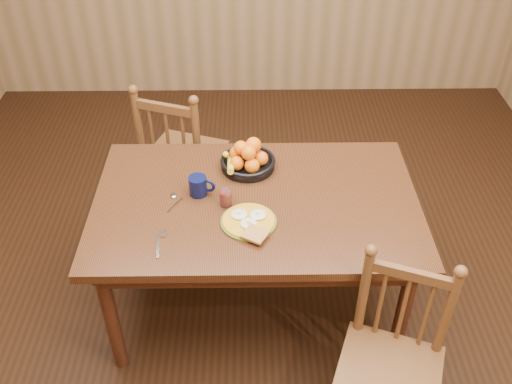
{
  "coord_description": "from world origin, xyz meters",
  "views": [
    {
      "loc": [
        -0.03,
        -2.16,
        2.53
      ],
      "look_at": [
        0.0,
        0.0,
        0.8
      ],
      "focal_mm": 40.0,
      "sensor_mm": 36.0,
      "label": 1
    }
  ],
  "objects_px": {
    "coffee_mug": "(199,186)",
    "chair_near": "(391,363)",
    "fruit_bowl": "(247,159)",
    "breakfast_plate": "(249,222)",
    "dining_table": "(256,213)",
    "chair_far": "(182,156)"
  },
  "relations": [
    {
      "from": "chair_far",
      "to": "coffee_mug",
      "type": "height_order",
      "value": "chair_far"
    },
    {
      "from": "breakfast_plate",
      "to": "chair_near",
      "type": "bearing_deg",
      "value": -43.23
    },
    {
      "from": "chair_near",
      "to": "breakfast_plate",
      "type": "xyz_separation_m",
      "value": [
        -0.6,
        0.56,
        0.31
      ]
    },
    {
      "from": "fruit_bowl",
      "to": "coffee_mug",
      "type": "bearing_deg",
      "value": -137.69
    },
    {
      "from": "chair_far",
      "to": "chair_near",
      "type": "height_order",
      "value": "chair_far"
    },
    {
      "from": "chair_near",
      "to": "fruit_bowl",
      "type": "height_order",
      "value": "chair_near"
    },
    {
      "from": "chair_far",
      "to": "dining_table",
      "type": "bearing_deg",
      "value": 140.07
    },
    {
      "from": "coffee_mug",
      "to": "chair_far",
      "type": "bearing_deg",
      "value": 103.64
    },
    {
      "from": "dining_table",
      "to": "fruit_bowl",
      "type": "relative_size",
      "value": 5.52
    },
    {
      "from": "breakfast_plate",
      "to": "chair_far",
      "type": "bearing_deg",
      "value": 114.06
    },
    {
      "from": "fruit_bowl",
      "to": "dining_table",
      "type": "bearing_deg",
      "value": -81.27
    },
    {
      "from": "dining_table",
      "to": "chair_near",
      "type": "relative_size",
      "value": 1.72
    },
    {
      "from": "coffee_mug",
      "to": "fruit_bowl",
      "type": "bearing_deg",
      "value": 42.31
    },
    {
      "from": "chair_far",
      "to": "coffee_mug",
      "type": "bearing_deg",
      "value": 123.03
    },
    {
      "from": "chair_far",
      "to": "breakfast_plate",
      "type": "relative_size",
      "value": 3.23
    },
    {
      "from": "dining_table",
      "to": "chair_far",
      "type": "xyz_separation_m",
      "value": [
        -0.45,
        0.77,
        -0.18
      ]
    },
    {
      "from": "coffee_mug",
      "to": "fruit_bowl",
      "type": "height_order",
      "value": "fruit_bowl"
    },
    {
      "from": "coffee_mug",
      "to": "chair_near",
      "type": "bearing_deg",
      "value": -43.04
    },
    {
      "from": "dining_table",
      "to": "chair_far",
      "type": "distance_m",
      "value": 0.91
    },
    {
      "from": "dining_table",
      "to": "fruit_bowl",
      "type": "distance_m",
      "value": 0.31
    },
    {
      "from": "breakfast_plate",
      "to": "fruit_bowl",
      "type": "distance_m",
      "value": 0.45
    },
    {
      "from": "chair_far",
      "to": "fruit_bowl",
      "type": "distance_m",
      "value": 0.72
    }
  ]
}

